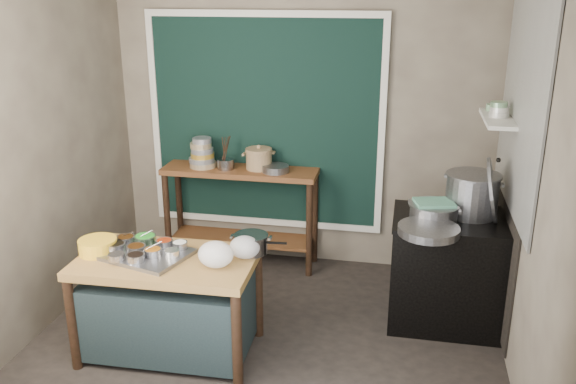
% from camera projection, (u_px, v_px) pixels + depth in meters
% --- Properties ---
extents(floor, '(3.50, 3.00, 0.02)m').
position_uv_depth(floor, '(267.00, 339.00, 4.67)').
color(floor, '#2B2521').
rests_on(floor, ground).
extents(back_wall, '(3.50, 0.02, 2.80)m').
position_uv_depth(back_wall, '(303.00, 118.00, 5.62)').
color(back_wall, '#786D5C').
rests_on(back_wall, floor).
extents(left_wall, '(0.02, 3.00, 2.80)m').
position_uv_depth(left_wall, '(36.00, 150.00, 4.55)').
color(left_wall, '#786D5C').
rests_on(left_wall, floor).
extents(right_wall, '(0.02, 3.00, 2.80)m').
position_uv_depth(right_wall, '(532.00, 178.00, 3.89)').
color(right_wall, '#786D5C').
rests_on(right_wall, floor).
extents(curtain_panel, '(2.10, 0.02, 1.90)m').
position_uv_depth(curtain_panel, '(265.00, 123.00, 5.67)').
color(curtain_panel, black).
rests_on(curtain_panel, back_wall).
extents(curtain_frame, '(2.22, 0.03, 2.02)m').
position_uv_depth(curtain_frame, '(265.00, 123.00, 5.66)').
color(curtain_frame, beige).
rests_on(curtain_frame, back_wall).
extents(tile_panel, '(0.02, 1.70, 1.70)m').
position_uv_depth(tile_panel, '(523.00, 93.00, 4.26)').
color(tile_panel, '#B2B2AA').
rests_on(tile_panel, right_wall).
extents(soot_patch, '(0.01, 1.30, 1.30)m').
position_uv_depth(soot_patch, '(503.00, 239.00, 4.72)').
color(soot_patch, black).
rests_on(soot_patch, right_wall).
extents(wall_shelf, '(0.22, 0.70, 0.03)m').
position_uv_depth(wall_shelf, '(498.00, 119.00, 4.64)').
color(wall_shelf, beige).
rests_on(wall_shelf, right_wall).
extents(prep_table, '(1.27, 0.75, 0.75)m').
position_uv_depth(prep_table, '(169.00, 305.00, 4.39)').
color(prep_table, olive).
rests_on(prep_table, floor).
extents(back_counter, '(1.45, 0.40, 0.95)m').
position_uv_depth(back_counter, '(241.00, 216.00, 5.81)').
color(back_counter, brown).
rests_on(back_counter, floor).
extents(stove_block, '(0.90, 0.68, 0.85)m').
position_uv_depth(stove_block, '(449.00, 272.00, 4.79)').
color(stove_block, black).
rests_on(stove_block, floor).
extents(stove_top, '(0.92, 0.69, 0.03)m').
position_uv_depth(stove_top, '(454.00, 220.00, 4.65)').
color(stove_top, black).
rests_on(stove_top, stove_block).
extents(condiment_tray, '(0.71, 0.59, 0.03)m').
position_uv_depth(condiment_tray, '(144.00, 254.00, 4.31)').
color(condiment_tray, gray).
rests_on(condiment_tray, prep_table).
extents(condiment_bowls, '(0.57, 0.44, 0.06)m').
position_uv_depth(condiment_bowls, '(142.00, 247.00, 4.32)').
color(condiment_bowls, gray).
rests_on(condiment_bowls, condiment_tray).
extents(yellow_basin, '(0.36, 0.36, 0.10)m').
position_uv_depth(yellow_basin, '(98.00, 246.00, 4.34)').
color(yellow_basin, orange).
rests_on(yellow_basin, prep_table).
extents(saucepan, '(0.27, 0.27, 0.14)m').
position_uv_depth(saucepan, '(251.00, 244.00, 4.34)').
color(saucepan, gray).
rests_on(saucepan, prep_table).
extents(plastic_bag_a, '(0.26, 0.23, 0.18)m').
position_uv_depth(plastic_bag_a, '(216.00, 254.00, 4.11)').
color(plastic_bag_a, white).
rests_on(plastic_bag_a, prep_table).
extents(plastic_bag_b, '(0.27, 0.25, 0.16)m').
position_uv_depth(plastic_bag_b, '(245.00, 247.00, 4.25)').
color(plastic_bag_b, white).
rests_on(plastic_bag_b, prep_table).
extents(bowl_stack, '(0.25, 0.25, 0.28)m').
position_uv_depth(bowl_stack, '(202.00, 154.00, 5.67)').
color(bowl_stack, tan).
rests_on(bowl_stack, back_counter).
extents(utensil_cup, '(0.19, 0.19, 0.10)m').
position_uv_depth(utensil_cup, '(226.00, 164.00, 5.63)').
color(utensil_cup, gray).
rests_on(utensil_cup, back_counter).
extents(ceramic_crock, '(0.34, 0.34, 0.17)m').
position_uv_depth(ceramic_crock, '(259.00, 160.00, 5.62)').
color(ceramic_crock, olive).
rests_on(ceramic_crock, back_counter).
extents(wide_bowl, '(0.27, 0.27, 0.06)m').
position_uv_depth(wide_bowl, '(276.00, 169.00, 5.55)').
color(wide_bowl, gray).
rests_on(wide_bowl, back_counter).
extents(stock_pot, '(0.55, 0.55, 0.33)m').
position_uv_depth(stock_pot, '(472.00, 195.00, 4.66)').
color(stock_pot, gray).
rests_on(stock_pot, stove_top).
extents(pot_lid, '(0.18, 0.51, 0.49)m').
position_uv_depth(pot_lid, '(492.00, 190.00, 4.52)').
color(pot_lid, gray).
rests_on(pot_lid, stove_top).
extents(steamer, '(0.51, 0.51, 0.13)m').
position_uv_depth(steamer, '(434.00, 212.00, 4.60)').
color(steamer, gray).
rests_on(steamer, stove_top).
extents(green_cloth, '(0.33, 0.28, 0.02)m').
position_uv_depth(green_cloth, '(434.00, 203.00, 4.58)').
color(green_cloth, '#51937C').
rests_on(green_cloth, steamer).
extents(shallow_pan, '(0.58, 0.58, 0.06)m').
position_uv_depth(shallow_pan, '(429.00, 230.00, 4.34)').
color(shallow_pan, gray).
rests_on(shallow_pan, stove_top).
extents(shelf_bowl_stack, '(0.15, 0.15, 0.12)m').
position_uv_depth(shelf_bowl_stack, '(499.00, 110.00, 4.62)').
color(shelf_bowl_stack, silver).
rests_on(shelf_bowl_stack, wall_shelf).
extents(shelf_bowl_green, '(0.15, 0.15, 0.05)m').
position_uv_depth(shelf_bowl_green, '(495.00, 107.00, 4.86)').
color(shelf_bowl_green, gray).
rests_on(shelf_bowl_green, wall_shelf).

